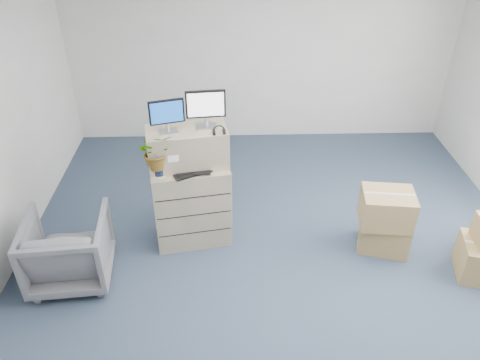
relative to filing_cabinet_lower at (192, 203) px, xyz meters
name	(u,v)px	position (x,y,z in m)	size (l,w,h in m)	color
ground	(281,285)	(0.99, -0.86, -0.51)	(7.00, 7.00, 0.00)	#2A3A4C
wall_back	(262,54)	(0.99, 2.65, 0.89)	(6.00, 0.02, 2.80)	#B7B4AE
filing_cabinet_lower	(192,203)	(0.00, 0.00, 0.00)	(0.87, 0.53, 1.02)	gray
filing_cabinet_upper	(187,147)	(-0.01, 0.05, 0.73)	(0.87, 0.44, 0.44)	gray
monitor_left	(167,114)	(-0.19, -0.01, 1.15)	(0.36, 0.19, 0.37)	#99999E
monitor_right	(206,107)	(0.21, 0.10, 1.18)	(0.43, 0.18, 0.42)	#99999E
headphones	(219,131)	(0.34, -0.06, 0.98)	(0.13, 0.13, 0.01)	black
keyboard	(192,172)	(0.04, -0.14, 0.52)	(0.42, 0.17, 0.02)	black
mouse	(216,167)	(0.30, -0.06, 0.53)	(0.10, 0.06, 0.04)	silver
water_bottle	(194,152)	(0.06, 0.10, 0.64)	(0.08, 0.08, 0.26)	#9B9DA3
phone_dock	(189,159)	(-0.01, 0.08, 0.55)	(0.06, 0.05, 0.12)	silver
external_drive	(215,156)	(0.29, 0.16, 0.54)	(0.19, 0.14, 0.06)	black
tissue_box	(218,153)	(0.32, 0.12, 0.60)	(0.22, 0.11, 0.08)	#3A8CC7
potted_plant	(157,155)	(-0.32, -0.15, 0.74)	(0.49, 0.52, 0.41)	#A8BC97
office_chair	(68,246)	(-1.28, -0.64, -0.08)	(0.84, 0.78, 0.86)	#5C5D61
cardboard_boxes	(449,236)	(2.91, -0.48, -0.18)	(2.01, 1.09, 0.79)	olive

